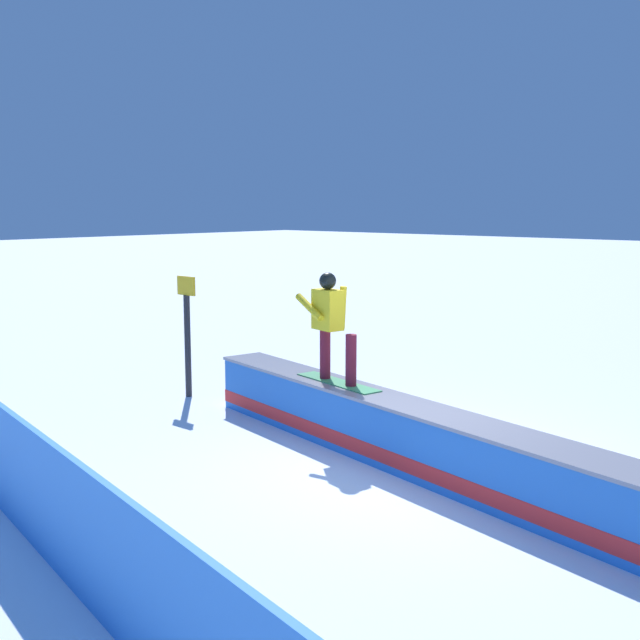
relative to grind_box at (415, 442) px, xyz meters
The scene contains 5 objects.
ground_plane 0.35m from the grind_box, ahead, with size 120.00×120.00×0.00m, color white.
grind_box is the anchor object (origin of this frame).
snowboarder 2.00m from the grind_box, 11.93° to the right, with size 1.45×0.58×1.41m.
safety_fence 4.23m from the grind_box, 90.00° to the left, with size 13.77×0.06×1.12m, color #3280EB.
trail_marker 4.87m from the grind_box, ahead, with size 0.40×0.10×1.94m.
Camera 1 is at (-4.96, 7.26, 3.06)m, focal length 44.10 mm.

